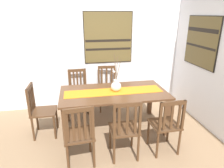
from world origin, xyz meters
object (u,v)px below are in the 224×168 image
Objects in this scene: chair_4 at (107,88)px; chair_5 at (166,125)px; painting_on_back_wall at (108,38)px; dining_table at (114,96)px; chair_2 at (40,110)px; centerpiece_vase at (116,86)px; painting_on_side_wall at (201,42)px; chair_1 at (125,129)px; chair_3 at (78,90)px; chair_0 at (79,134)px.

chair_4 reaches higher than chair_5.
dining_table is at bearing -94.99° from painting_on_back_wall.
chair_5 is (1.97, -0.86, -0.01)m from chair_2.
centerpiece_vase is 1.86m from painting_on_side_wall.
painting_on_side_wall is at bearing -22.16° from chair_4.
chair_4 is at bearing 88.28° from dining_table.
painting_on_side_wall is at bearing 30.59° from chair_1.
chair_2 is 2.10m from painting_on_back_wall.
centerpiece_vase is (0.05, 0.01, 0.21)m from dining_table.
chair_3 is 1.00× the size of chair_5.
chair_1 is at bearing -92.91° from painting_on_back_wall.
painting_on_back_wall is at bearing 87.09° from chair_1.
chair_5 is at bearing -52.26° from dining_table.
chair_0 is (-0.71, -0.90, -0.35)m from centerpiece_vase.
chair_1 reaches higher than chair_3.
painting_on_side_wall is at bearing -29.96° from painting_on_back_wall.
chair_3 is 2.15m from chair_5.
dining_table is at bearing 89.84° from chair_1.
painting_on_side_wall reaches higher than dining_table.
chair_2 is at bearing -176.90° from painting_on_side_wall.
chair_1 reaches higher than chair_5.
painting_on_back_wall is (0.07, 0.25, 1.09)m from chair_4.
chair_1 reaches higher than chair_2.
chair_5 is at bearing -23.51° from chair_2.
chair_0 is 0.99× the size of painting_on_side_wall.
chair_5 is (0.61, -0.86, -0.37)m from centerpiece_vase.
chair_5 is 2.33m from painting_on_back_wall.
dining_table is at bearing -91.72° from chair_4.
chair_0 is at bearing -177.11° from chair_1.
dining_table is 2.06× the size of chair_3.
chair_3 is (-0.63, 1.73, -0.00)m from chair_1.
chair_4 is (0.03, 1.74, -0.00)m from chair_1.
chair_0 is at bearing -156.12° from painting_on_side_wall.
chair_5 is (0.65, -0.84, -0.16)m from dining_table.
chair_3 is (-0.68, 0.86, -0.36)m from centerpiece_vase.
painting_on_back_wall reaches higher than painting_on_side_wall.
chair_2 is at bearing 156.49° from chair_5.
dining_table is 1.09m from chair_3.
chair_0 is at bearing -111.34° from chair_4.
dining_table is at bearing 127.74° from chair_5.
chair_4 is at bearing 157.84° from painting_on_side_wall.
chair_3 and chair_5 have the same top height.
chair_0 is 1.32m from chair_5.
chair_1 is at bearing 2.89° from chair_0.
painting_on_back_wall reaches higher than chair_3.
chair_3 is 0.66m from chair_4.
dining_table is 2.81× the size of centerpiece_vase.
chair_0 is 0.66m from chair_1.
chair_5 is at bearing 1.18° from chair_1.
chair_4 is (0.66, 0.01, 0.00)m from chair_3.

